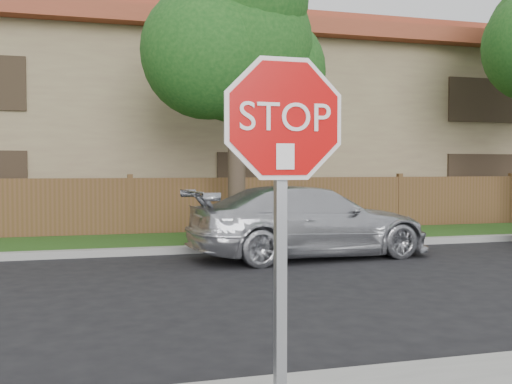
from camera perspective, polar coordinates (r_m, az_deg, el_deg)
name	(u,v)px	position (r m, az deg, el deg)	size (l,w,h in m)	color
far_curb	(141,251)	(13.13, -10.89, -5.58)	(70.00, 0.30, 0.15)	gray
grass_strip	(135,243)	(14.77, -11.44, -4.77)	(70.00, 3.00, 0.12)	#1E4714
fence	(130,208)	(16.29, -11.88, -1.50)	(70.00, 0.12, 1.60)	#543A1D
apartment_building	(119,121)	(21.91, -12.94, 6.59)	(35.20, 9.20, 7.20)	#887154
tree_mid	(238,46)	(15.13, -1.68, 13.77)	(4.80, 3.90, 7.35)	#382B21
stop_sign	(283,174)	(3.51, 2.57, 1.75)	(1.01, 0.13, 2.55)	gray
sedan_right	(310,222)	(12.54, 5.16, -2.83)	(2.09, 5.14, 1.49)	silver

